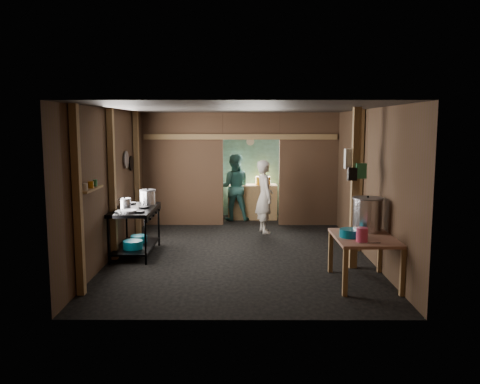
{
  "coord_description": "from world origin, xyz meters",
  "views": [
    {
      "loc": [
        0.03,
        -9.14,
        2.32
      ],
      "look_at": [
        0.0,
        -0.2,
        1.1
      ],
      "focal_mm": 36.87,
      "sensor_mm": 36.0,
      "label": 1
    }
  ],
  "objects_px": {
    "pink_bucket": "(362,235)",
    "yellow_tub": "(263,181)",
    "gas_range": "(135,231)",
    "cook": "(265,197)",
    "prep_table": "(364,260)",
    "stove_pot_large": "(148,198)",
    "stock_pot": "(367,215)"
  },
  "relations": [
    {
      "from": "gas_range",
      "to": "stove_pot_large",
      "type": "relative_size",
      "value": 4.73
    },
    {
      "from": "prep_table",
      "to": "stock_pot",
      "type": "relative_size",
      "value": 2.22
    },
    {
      "from": "gas_range",
      "to": "stove_pot_large",
      "type": "bearing_deg",
      "value": 65.34
    },
    {
      "from": "prep_table",
      "to": "pink_bucket",
      "type": "xyz_separation_m",
      "value": [
        -0.12,
        -0.31,
        0.45
      ]
    },
    {
      "from": "yellow_tub",
      "to": "cook",
      "type": "distance_m",
      "value": 1.59
    },
    {
      "from": "yellow_tub",
      "to": "prep_table",
      "type": "bearing_deg",
      "value": -75.86
    },
    {
      "from": "pink_bucket",
      "to": "stove_pot_large",
      "type": "bearing_deg",
      "value": 146.15
    },
    {
      "from": "gas_range",
      "to": "stove_pot_large",
      "type": "distance_m",
      "value": 0.69
    },
    {
      "from": "prep_table",
      "to": "cook",
      "type": "xyz_separation_m",
      "value": [
        -1.31,
        3.47,
        0.43
      ]
    },
    {
      "from": "stock_pot",
      "to": "stove_pot_large",
      "type": "bearing_deg",
      "value": 156.56
    },
    {
      "from": "stock_pot",
      "to": "pink_bucket",
      "type": "bearing_deg",
      "value": -109.5
    },
    {
      "from": "stove_pot_large",
      "to": "pink_bucket",
      "type": "bearing_deg",
      "value": -33.85
    },
    {
      "from": "stove_pot_large",
      "to": "pink_bucket",
      "type": "distance_m",
      "value": 4.12
    },
    {
      "from": "pink_bucket",
      "to": "yellow_tub",
      "type": "relative_size",
      "value": 0.53
    },
    {
      "from": "prep_table",
      "to": "yellow_tub",
      "type": "bearing_deg",
      "value": 104.14
    },
    {
      "from": "yellow_tub",
      "to": "stock_pot",
      "type": "bearing_deg",
      "value": -73.26
    },
    {
      "from": "stove_pot_large",
      "to": "stock_pot",
      "type": "distance_m",
      "value": 4.0
    },
    {
      "from": "pink_bucket",
      "to": "stock_pot",
      "type": "bearing_deg",
      "value": 70.5
    },
    {
      "from": "prep_table",
      "to": "pink_bucket",
      "type": "distance_m",
      "value": 0.56
    },
    {
      "from": "pink_bucket",
      "to": "yellow_tub",
      "type": "distance_m",
      "value": 5.49
    },
    {
      "from": "gas_range",
      "to": "yellow_tub",
      "type": "distance_m",
      "value": 4.25
    },
    {
      "from": "stove_pot_large",
      "to": "prep_table",
      "type": "bearing_deg",
      "value": -29.26
    },
    {
      "from": "pink_bucket",
      "to": "yellow_tub",
      "type": "bearing_deg",
      "value": 102.13
    },
    {
      "from": "gas_range",
      "to": "cook",
      "type": "relative_size",
      "value": 0.91
    },
    {
      "from": "prep_table",
      "to": "pink_bucket",
      "type": "height_order",
      "value": "pink_bucket"
    },
    {
      "from": "gas_range",
      "to": "yellow_tub",
      "type": "height_order",
      "value": "yellow_tub"
    },
    {
      "from": "stove_pot_large",
      "to": "cook",
      "type": "xyz_separation_m",
      "value": [
        2.23,
        1.49,
        -0.2
      ]
    },
    {
      "from": "stove_pot_large",
      "to": "yellow_tub",
      "type": "distance_m",
      "value": 3.82
    },
    {
      "from": "prep_table",
      "to": "cook",
      "type": "bearing_deg",
      "value": 110.59
    },
    {
      "from": "gas_range",
      "to": "stove_pot_large",
      "type": "xyz_separation_m",
      "value": [
        0.17,
        0.37,
        0.56
      ]
    },
    {
      "from": "prep_table",
      "to": "yellow_tub",
      "type": "height_order",
      "value": "yellow_tub"
    },
    {
      "from": "gas_range",
      "to": "pink_bucket",
      "type": "relative_size",
      "value": 7.34
    }
  ]
}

